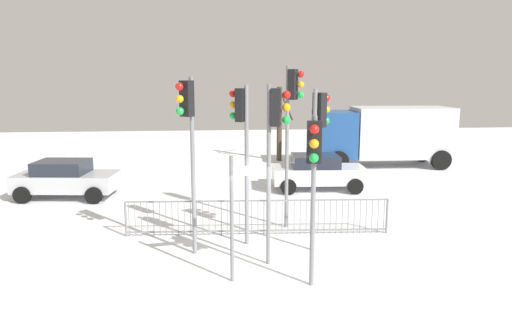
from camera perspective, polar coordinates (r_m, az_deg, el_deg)
ground_plane at (r=12.27m, az=1.22°, el=-12.34°), size 60.00×60.00×0.00m
traffic_light_rear_left at (r=10.17m, az=7.02°, el=-0.50°), size 0.36×0.56×3.86m
traffic_light_foreground_right at (r=11.37m, az=2.29°, el=3.10°), size 0.56×0.36×4.50m
traffic_light_mid_left at (r=12.87m, az=-1.73°, el=3.80°), size 0.51×0.42×4.47m
traffic_light_foreground_left at (r=14.28m, az=4.34°, el=5.91°), size 0.51×0.42×5.00m
traffic_light_mid_right at (r=12.09m, az=-8.22°, el=4.03°), size 0.46×0.48×4.68m
traffic_light_rear_right at (r=12.54m, az=7.58°, el=3.22°), size 0.50×0.43×4.37m
direction_sign_post at (r=10.74m, az=-2.62°, el=-6.31°), size 0.78×0.19×2.95m
pedestrian_guard_railing at (r=14.13m, az=0.22°, el=-6.89°), size 7.86×0.45×1.07m
car_white_near at (r=19.81m, az=7.48°, el=-1.39°), size 3.89×2.11×1.47m
car_silver_trailing at (r=19.75m, az=-22.05°, el=-2.09°), size 3.96×2.27×1.47m
delivery_truck at (r=25.58m, az=15.19°, el=3.14°), size 7.12×2.91×3.10m
bare_tree_left at (r=26.23m, az=2.95°, el=4.73°), size 1.55×1.65×4.55m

